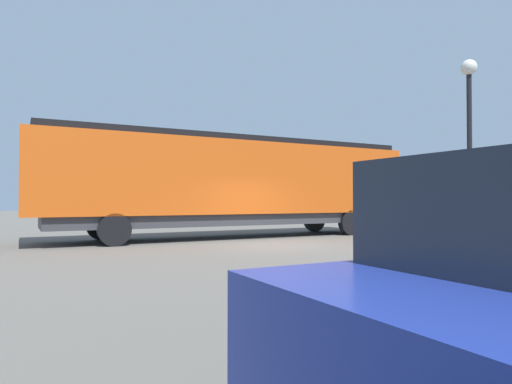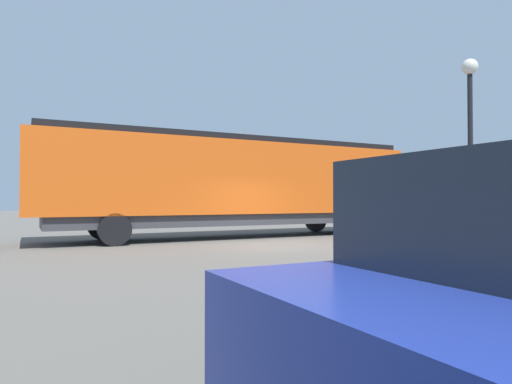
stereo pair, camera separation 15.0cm
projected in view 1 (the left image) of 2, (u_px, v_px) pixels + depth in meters
ground_plane at (275, 245)px, 15.14m from camera, size 120.00×120.00×0.00m
locomotive at (246, 182)px, 18.70m from camera, size 2.99×15.68×4.08m
lamp_post at (469, 115)px, 14.63m from camera, size 0.52×0.52×6.16m
platform_fence at (486, 222)px, 16.83m from camera, size 0.05×9.95×1.09m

